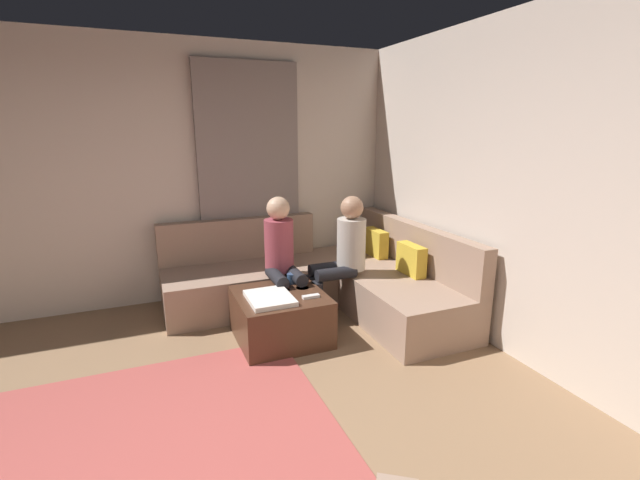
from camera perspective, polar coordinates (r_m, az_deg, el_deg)
wall_back at (r=3.38m, az=32.89°, el=3.95°), size 6.00×0.12×2.70m
wall_left at (r=4.86m, az=-24.63°, el=7.46°), size 0.12×6.00×2.70m
curtain_panel at (r=4.90m, az=-9.09°, el=7.45°), size 0.06×1.10×2.50m
sectional_couch at (r=4.59m, az=0.71°, el=-5.30°), size 2.10×2.55×0.87m
ottoman at (r=3.95m, az=-5.15°, el=-9.86°), size 0.76×0.76×0.42m
folded_blanket at (r=3.74m, az=-6.54°, el=-7.50°), size 0.44×0.36×0.04m
coffee_mug at (r=4.10m, az=-3.75°, el=-5.03°), size 0.08×0.08×0.10m
game_remote at (r=3.77m, az=-1.19°, el=-7.34°), size 0.05×0.15×0.02m
person_on_couch_back at (r=4.25m, az=2.89°, el=-1.59°), size 0.30×0.60×1.20m
person_on_couch_side at (r=4.17m, az=-4.93°, el=-1.95°), size 0.60×0.30×1.20m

